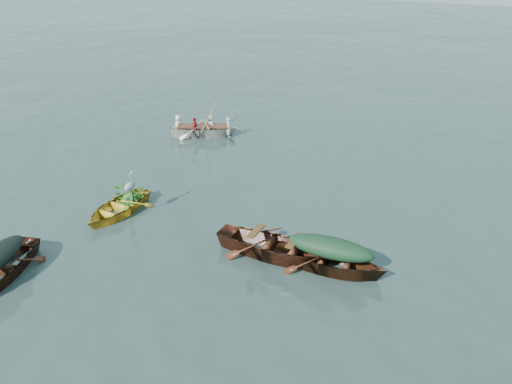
% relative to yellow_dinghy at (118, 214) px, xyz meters
% --- Properties ---
extents(ground, '(140.00, 140.00, 0.00)m').
position_rel_yellow_dinghy_xyz_m(ground, '(3.99, -1.30, 0.00)').
color(ground, '#2E403B').
rests_on(ground, ground).
extents(yellow_dinghy, '(1.44, 3.22, 0.86)m').
position_rel_yellow_dinghy_xyz_m(yellow_dinghy, '(0.00, 0.00, 0.00)').
color(yellow_dinghy, yellow).
rests_on(yellow_dinghy, ground).
extents(dark_covered_boat, '(2.45, 3.96, 0.93)m').
position_rel_yellow_dinghy_xyz_m(dark_covered_boat, '(-0.26, -3.93, 0.00)').
color(dark_covered_boat, '#552713').
rests_on(dark_covered_boat, ground).
extents(green_tarp_boat, '(4.12, 1.59, 0.92)m').
position_rel_yellow_dinghy_xyz_m(green_tarp_boat, '(6.77, 0.32, 0.00)').
color(green_tarp_boat, '#482610').
rests_on(green_tarp_boat, ground).
extents(open_wooden_boat, '(4.58, 1.58, 1.07)m').
position_rel_yellow_dinghy_xyz_m(open_wooden_boat, '(5.29, 0.20, 0.00)').
color(open_wooden_boat, '#582516').
rests_on(open_wooden_boat, ground).
extents(rowed_boat, '(4.12, 2.93, 0.94)m').
position_rel_yellow_dinghy_xyz_m(rowed_boat, '(-1.56, 7.05, 0.00)').
color(rowed_boat, white).
rests_on(rowed_boat, ground).
extents(green_tarp_cover, '(2.27, 0.88, 0.52)m').
position_rel_yellow_dinghy_xyz_m(green_tarp_cover, '(6.77, 0.32, 0.72)').
color(green_tarp_cover, black).
rests_on(green_tarp_cover, green_tarp_boat).
extents(thwart_benches, '(2.30, 0.93, 0.04)m').
position_rel_yellow_dinghy_xyz_m(thwart_benches, '(5.29, 0.20, 0.55)').
color(thwart_benches, '#4D2D12').
rests_on(thwart_benches, open_wooden_boat).
extents(heron, '(0.29, 0.41, 0.92)m').
position_rel_yellow_dinghy_xyz_m(heron, '(0.55, 0.06, 0.89)').
color(heron, '#9A9DA2').
rests_on(heron, yellow_dinghy).
extents(dinghy_weeds, '(0.72, 0.91, 0.60)m').
position_rel_yellow_dinghy_xyz_m(dinghy_weeds, '(0.02, 0.55, 0.73)').
color(dinghy_weeds, '#29671B').
rests_on(dinghy_weeds, yellow_dinghy).
extents(rowers, '(3.00, 2.27, 0.76)m').
position_rel_yellow_dinghy_xyz_m(rowers, '(-1.56, 7.05, 0.85)').
color(rowers, silver).
rests_on(rowers, rowed_boat).
extents(oars, '(1.74, 2.58, 0.06)m').
position_rel_yellow_dinghy_xyz_m(oars, '(-1.56, 7.05, 0.50)').
color(oars, '#A17A3D').
rests_on(oars, rowed_boat).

